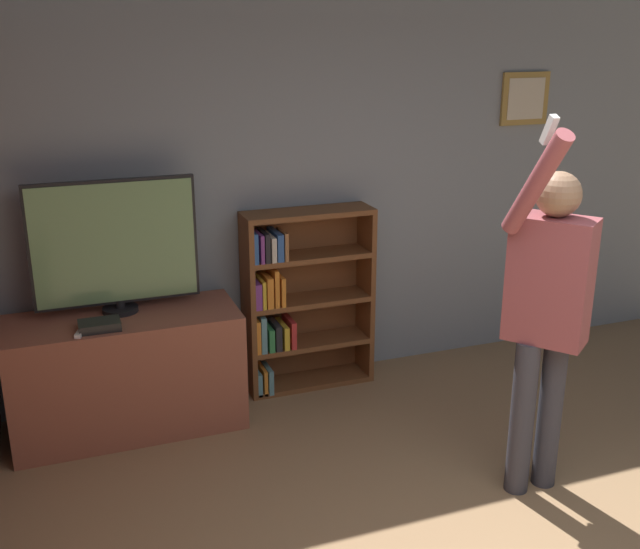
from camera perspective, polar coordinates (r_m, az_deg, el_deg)
name	(u,v)px	position (r m, az deg, el deg)	size (l,w,h in m)	color
wall_back	(316,193)	(5.24, -0.34, 6.25)	(6.38, 0.09, 2.70)	gray
tv_ledge	(127,373)	(4.90, -14.47, -7.27)	(1.41, 0.58, 0.76)	#93513D
television	(115,246)	(4.70, -15.37, 2.14)	(1.00, 0.22, 0.83)	black
game_console	(100,325)	(4.58, -16.45, -3.73)	(0.24, 0.16, 0.05)	black
remote_loose	(80,332)	(4.55, -17.80, -4.22)	(0.08, 0.14, 0.02)	white
bookshelf	(297,300)	(5.21, -1.77, -1.95)	(0.90, 0.28, 1.28)	brown
person	(548,306)	(4.03, 16.97, -2.28)	(0.55, 0.56, 2.08)	#383842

